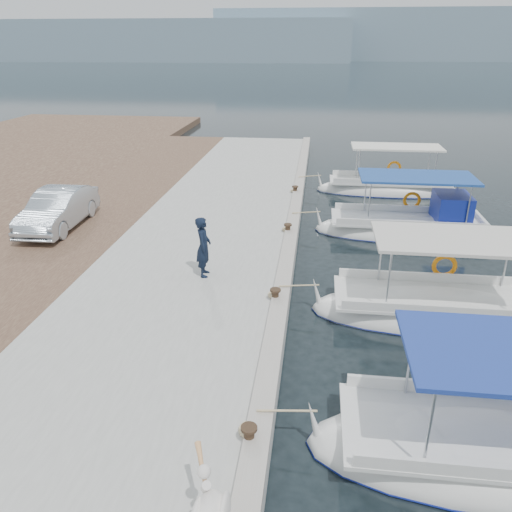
{
  "coord_description": "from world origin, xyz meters",
  "views": [
    {
      "loc": [
        0.55,
        -9.85,
        6.64
      ],
      "look_at": [
        -1.0,
        2.71,
        1.2
      ],
      "focal_mm": 35.0,
      "sensor_mm": 36.0,
      "label": 1
    }
  ],
  "objects_px": {
    "fishing_caique_b": "(498,455)",
    "fisherman": "(204,247)",
    "fishing_caique_c": "(437,313)",
    "fishing_caique_e": "(388,190)",
    "fishing_caique_d": "(409,229)",
    "parked_car": "(58,209)"
  },
  "relations": [
    {
      "from": "fishing_caique_b",
      "to": "fisherman",
      "type": "bearing_deg",
      "value": 138.31
    },
    {
      "from": "fishing_caique_b",
      "to": "fisherman",
      "type": "xyz_separation_m",
      "value": [
        -6.37,
        5.67,
        1.24
      ]
    },
    {
      "from": "fishing_caique_c",
      "to": "fishing_caique_e",
      "type": "xyz_separation_m",
      "value": [
        0.14,
        11.84,
        0.0
      ]
    },
    {
      "from": "fisherman",
      "to": "fishing_caique_b",
      "type": "bearing_deg",
      "value": -138.54
    },
    {
      "from": "fishing_caique_e",
      "to": "fishing_caique_b",
      "type": "bearing_deg",
      "value": -90.43
    },
    {
      "from": "fishing_caique_b",
      "to": "fishing_caique_d",
      "type": "xyz_separation_m",
      "value": [
        0.21,
        11.15,
        0.07
      ]
    },
    {
      "from": "fishing_caique_c",
      "to": "parked_car",
      "type": "xyz_separation_m",
      "value": [
        -12.38,
        4.06,
        1.05
      ]
    },
    {
      "from": "fishing_caique_e",
      "to": "fishing_caique_d",
      "type": "bearing_deg",
      "value": -89.14
    },
    {
      "from": "fishing_caique_b",
      "to": "fishing_caique_e",
      "type": "xyz_separation_m",
      "value": [
        0.13,
        16.76,
        0.0
      ]
    },
    {
      "from": "fishing_caique_d",
      "to": "fisherman",
      "type": "height_order",
      "value": "fisherman"
    },
    {
      "from": "fisherman",
      "to": "parked_car",
      "type": "relative_size",
      "value": 0.42
    },
    {
      "from": "fishing_caique_c",
      "to": "fisherman",
      "type": "distance_m",
      "value": 6.51
    },
    {
      "from": "fishing_caique_c",
      "to": "fisherman",
      "type": "xyz_separation_m",
      "value": [
        -6.35,
        0.75,
        1.24
      ]
    },
    {
      "from": "fishing_caique_b",
      "to": "fisherman",
      "type": "distance_m",
      "value": 8.62
    },
    {
      "from": "fishing_caique_c",
      "to": "fishing_caique_d",
      "type": "distance_m",
      "value": 6.23
    },
    {
      "from": "fishing_caique_b",
      "to": "fishing_caique_c",
      "type": "distance_m",
      "value": 4.92
    },
    {
      "from": "fishing_caique_c",
      "to": "parked_car",
      "type": "height_order",
      "value": "fishing_caique_c"
    },
    {
      "from": "fishing_caique_c",
      "to": "fishing_caique_d",
      "type": "height_order",
      "value": "same"
    },
    {
      "from": "fishing_caique_b",
      "to": "parked_car",
      "type": "height_order",
      "value": "fishing_caique_b"
    },
    {
      "from": "fishing_caique_b",
      "to": "fishing_caique_e",
      "type": "distance_m",
      "value": 16.76
    },
    {
      "from": "parked_car",
      "to": "fishing_caique_c",
      "type": "bearing_deg",
      "value": -19.89
    },
    {
      "from": "fishing_caique_c",
      "to": "parked_car",
      "type": "distance_m",
      "value": 13.07
    }
  ]
}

